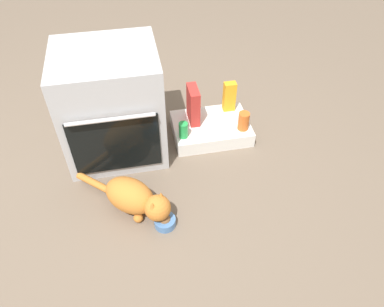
{
  "coord_description": "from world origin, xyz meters",
  "views": [
    {
      "loc": [
        0.1,
        -1.57,
        1.9
      ],
      "look_at": [
        0.42,
        0.06,
        0.25
      ],
      "focal_mm": 34.63,
      "sensor_mm": 36.0,
      "label": 1
    }
  ],
  "objects_px": {
    "food_bowl": "(165,221)",
    "cereal_box": "(193,105)",
    "pantry_cabinet": "(211,128)",
    "sauce_jar": "(244,121)",
    "juice_carton": "(229,97)",
    "cat": "(134,198)",
    "oven": "(112,105)",
    "soda_can": "(183,130)"
  },
  "relations": [
    {
      "from": "cat",
      "to": "cereal_box",
      "type": "height_order",
      "value": "cereal_box"
    },
    {
      "from": "cat",
      "to": "cereal_box",
      "type": "xyz_separation_m",
      "value": [
        0.5,
        0.68,
        0.13
      ]
    },
    {
      "from": "juice_carton",
      "to": "sauce_jar",
      "type": "xyz_separation_m",
      "value": [
        0.04,
        -0.24,
        -0.05
      ]
    },
    {
      "from": "food_bowl",
      "to": "oven",
      "type": "bearing_deg",
      "value": 107.35
    },
    {
      "from": "cereal_box",
      "to": "sauce_jar",
      "type": "xyz_separation_m",
      "value": [
        0.34,
        -0.17,
        -0.07
      ]
    },
    {
      "from": "food_bowl",
      "to": "sauce_jar",
      "type": "relative_size",
      "value": 0.94
    },
    {
      "from": "soda_can",
      "to": "juice_carton",
      "type": "relative_size",
      "value": 0.5
    },
    {
      "from": "oven",
      "to": "cat",
      "type": "height_order",
      "value": "oven"
    },
    {
      "from": "juice_carton",
      "to": "cereal_box",
      "type": "bearing_deg",
      "value": -165.58
    },
    {
      "from": "pantry_cabinet",
      "to": "food_bowl",
      "type": "xyz_separation_m",
      "value": [
        -0.46,
        -0.76,
        -0.02
      ]
    },
    {
      "from": "soda_can",
      "to": "juice_carton",
      "type": "xyz_separation_m",
      "value": [
        0.4,
        0.25,
        0.06
      ]
    },
    {
      "from": "soda_can",
      "to": "oven",
      "type": "bearing_deg",
      "value": 167.83
    },
    {
      "from": "cat",
      "to": "soda_can",
      "type": "bearing_deg",
      "value": 93.4
    },
    {
      "from": "cereal_box",
      "to": "food_bowl",
      "type": "bearing_deg",
      "value": -112.4
    },
    {
      "from": "cereal_box",
      "to": "pantry_cabinet",
      "type": "bearing_deg",
      "value": -26.01
    },
    {
      "from": "food_bowl",
      "to": "soda_can",
      "type": "distance_m",
      "value": 0.7
    },
    {
      "from": "food_bowl",
      "to": "cereal_box",
      "type": "bearing_deg",
      "value": 67.6
    },
    {
      "from": "pantry_cabinet",
      "to": "juice_carton",
      "type": "xyz_separation_m",
      "value": [
        0.17,
        0.14,
        0.18
      ]
    },
    {
      "from": "juice_carton",
      "to": "sauce_jar",
      "type": "height_order",
      "value": "juice_carton"
    },
    {
      "from": "cat",
      "to": "juice_carton",
      "type": "bearing_deg",
      "value": 84.82
    },
    {
      "from": "food_bowl",
      "to": "cereal_box",
      "type": "xyz_separation_m",
      "value": [
        0.34,
        0.82,
        0.22
      ]
    },
    {
      "from": "pantry_cabinet",
      "to": "sauce_jar",
      "type": "relative_size",
      "value": 4.06
    },
    {
      "from": "pantry_cabinet",
      "to": "cereal_box",
      "type": "bearing_deg",
      "value": 153.99
    },
    {
      "from": "food_bowl",
      "to": "sauce_jar",
      "type": "height_order",
      "value": "sauce_jar"
    },
    {
      "from": "pantry_cabinet",
      "to": "juice_carton",
      "type": "relative_size",
      "value": 2.37
    },
    {
      "from": "cat",
      "to": "soda_can",
      "type": "xyz_separation_m",
      "value": [
        0.4,
        0.51,
        0.05
      ]
    },
    {
      "from": "sauce_jar",
      "to": "cereal_box",
      "type": "bearing_deg",
      "value": 153.51
    },
    {
      "from": "juice_carton",
      "to": "cat",
      "type": "bearing_deg",
      "value": -136.62
    },
    {
      "from": "pantry_cabinet",
      "to": "soda_can",
      "type": "bearing_deg",
      "value": -154.5
    },
    {
      "from": "oven",
      "to": "cat",
      "type": "relative_size",
      "value": 1.35
    },
    {
      "from": "cat",
      "to": "sauce_jar",
      "type": "bearing_deg",
      "value": 72.6
    },
    {
      "from": "pantry_cabinet",
      "to": "juice_carton",
      "type": "height_order",
      "value": "juice_carton"
    },
    {
      "from": "pantry_cabinet",
      "to": "cereal_box",
      "type": "relative_size",
      "value": 2.03
    },
    {
      "from": "cat",
      "to": "soda_can",
      "type": "relative_size",
      "value": 4.77
    },
    {
      "from": "cat",
      "to": "soda_can",
      "type": "distance_m",
      "value": 0.64
    },
    {
      "from": "juice_carton",
      "to": "sauce_jar",
      "type": "distance_m",
      "value": 0.25
    },
    {
      "from": "cat",
      "to": "juice_carton",
      "type": "xyz_separation_m",
      "value": [
        0.8,
        0.75,
        0.11
      ]
    },
    {
      "from": "pantry_cabinet",
      "to": "food_bowl",
      "type": "height_order",
      "value": "pantry_cabinet"
    },
    {
      "from": "oven",
      "to": "sauce_jar",
      "type": "bearing_deg",
      "value": -6.19
    },
    {
      "from": "oven",
      "to": "food_bowl",
      "type": "height_order",
      "value": "oven"
    },
    {
      "from": "food_bowl",
      "to": "cat",
      "type": "xyz_separation_m",
      "value": [
        -0.16,
        0.14,
        0.09
      ]
    },
    {
      "from": "cereal_box",
      "to": "sauce_jar",
      "type": "bearing_deg",
      "value": -26.49
    }
  ]
}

